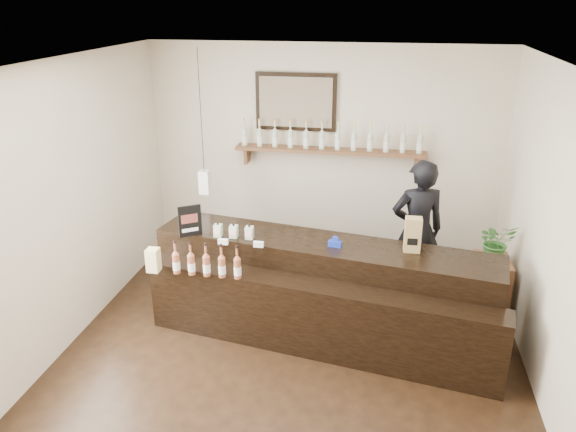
{
  "coord_description": "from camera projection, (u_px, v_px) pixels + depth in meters",
  "views": [
    {
      "loc": [
        0.81,
        -4.47,
        3.33
      ],
      "look_at": [
        -0.13,
        0.7,
        1.25
      ],
      "focal_mm": 35.0,
      "sensor_mm": 36.0,
      "label": 1
    }
  ],
  "objects": [
    {
      "name": "paper_bag",
      "position": [
        413.0,
        235.0,
        5.43
      ],
      "size": [
        0.16,
        0.13,
        0.35
      ],
      "color": "#997A4A",
      "rests_on": "counter"
    },
    {
      "name": "back_wall_decor",
      "position": [
        310.0,
        130.0,
        7.0
      ],
      "size": [
        2.66,
        0.96,
        1.69
      ],
      "color": "brown",
      "rests_on": "ground"
    },
    {
      "name": "counter",
      "position": [
        320.0,
        294.0,
        5.77
      ],
      "size": [
        3.6,
        1.53,
        1.16
      ],
      "color": "black",
      "rests_on": "ground"
    },
    {
      "name": "room_shell",
      "position": [
        288.0,
        197.0,
        4.83
      ],
      "size": [
        5.0,
        5.0,
        5.0
      ],
      "color": "beige",
      "rests_on": "ground"
    },
    {
      "name": "shopkeeper",
      "position": [
        418.0,
        222.0,
        6.32
      ],
      "size": [
        0.79,
        0.62,
        1.89
      ],
      "primitive_type": "imported",
      "rotation": [
        0.0,
        0.0,
        3.42
      ],
      "color": "black",
      "rests_on": "ground"
    },
    {
      "name": "tape_dispenser",
      "position": [
        335.0,
        243.0,
        5.57
      ],
      "size": [
        0.14,
        0.07,
        0.11
      ],
      "color": "#162C9E",
      "rests_on": "counter"
    },
    {
      "name": "side_cabinet",
      "position": [
        489.0,
        289.0,
        6.08
      ],
      "size": [
        0.36,
        0.49,
        0.71
      ],
      "color": "brown",
      "rests_on": "ground"
    },
    {
      "name": "potted_plant",
      "position": [
        496.0,
        242.0,
        5.87
      ],
      "size": [
        0.46,
        0.43,
        0.41
      ],
      "primitive_type": "imported",
      "rotation": [
        0.0,
        0.0,
        0.35
      ],
      "color": "#336E2C",
      "rests_on": "side_cabinet"
    },
    {
      "name": "ground",
      "position": [
        288.0,
        362.0,
        5.45
      ],
      "size": [
        5.0,
        5.0,
        0.0
      ],
      "primitive_type": "plane",
      "color": "black",
      "rests_on": "ground"
    },
    {
      "name": "promo_sign",
      "position": [
        190.0,
        221.0,
        5.78
      ],
      "size": [
        0.21,
        0.15,
        0.33
      ],
      "color": "black",
      "rests_on": "counter"
    }
  ]
}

